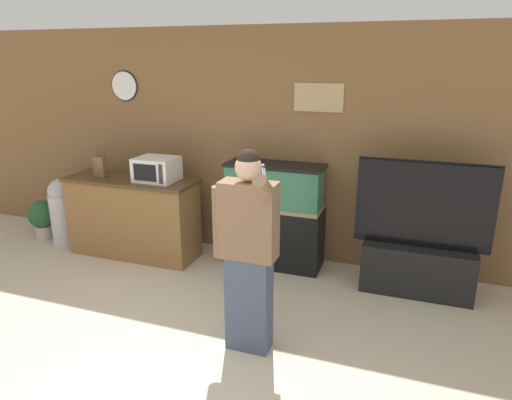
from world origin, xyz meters
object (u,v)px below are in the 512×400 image
Objects in this scene: knife_block at (101,166)px; tv_on_stand at (418,255)px; trash_bin at (64,210)px; microwave at (157,169)px; person_standing at (248,250)px; potted_plant at (43,217)px; counter_island at (134,217)px; aquarium_on_stand at (275,215)px.

tv_on_stand is (3.56, 0.16, -0.66)m from knife_block.
tv_on_stand is 1.59× the size of trash_bin.
person_standing reaches higher than microwave.
person_standing reaches higher than potted_plant.
microwave is 0.27× the size of person_standing.
counter_island is 1.44m from potted_plant.
tv_on_stand reaches higher than counter_island.
counter_island is 0.69m from microwave.
person_standing is 3.24m from trash_bin.
person_standing is 3.65m from potted_plant.
counter_island is at bearing -2.17° from potted_plant.
counter_island reaches higher than potted_plant.
counter_island is 0.70m from knife_block.
microwave is 0.53× the size of trash_bin.
person_standing is at bearing -23.49° from trash_bin.
person_standing is (1.58, -1.32, -0.21)m from microwave.
potted_plant is (-1.05, 0.07, -0.78)m from knife_block.
microwave is 0.38× the size of aquarium_on_stand.
tv_on_stand reaches higher than aquarium_on_stand.
potted_plant is at bearing 158.25° from person_standing.
potted_plant is at bearing 171.93° from trash_bin.
person_standing is at bearing -39.77° from microwave.
potted_plant is at bearing 177.83° from counter_island.
potted_plant is (-3.35, 1.34, -0.57)m from person_standing.
tv_on_stand is (3.18, 0.15, -0.07)m from counter_island.
knife_block is at bearing -177.60° from counter_island.
potted_plant is at bearing -178.84° from tv_on_stand.
microwave is at bearing -177.70° from tv_on_stand.
knife_block is 2.63m from person_standing.
trash_bin reaches higher than potted_plant.
microwave is 0.33× the size of tv_on_stand.
knife_block is at bearing -171.53° from aquarium_on_stand.
counter_island is 1.33× the size of aquarium_on_stand.
trash_bin is at bearing -177.94° from tv_on_stand.
tv_on_stand is (2.85, 0.11, -0.67)m from microwave.
aquarium_on_stand is at bearing 4.31° from potted_plant.
trash_bin is at bearing 156.51° from person_standing.
knife_block is (-0.38, -0.02, 0.59)m from counter_island.
microwave reaches higher than counter_island.
person_standing is 1.94× the size of trash_bin.
aquarium_on_stand is at bearing 99.75° from person_standing.
microwave reaches higher than aquarium_on_stand.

